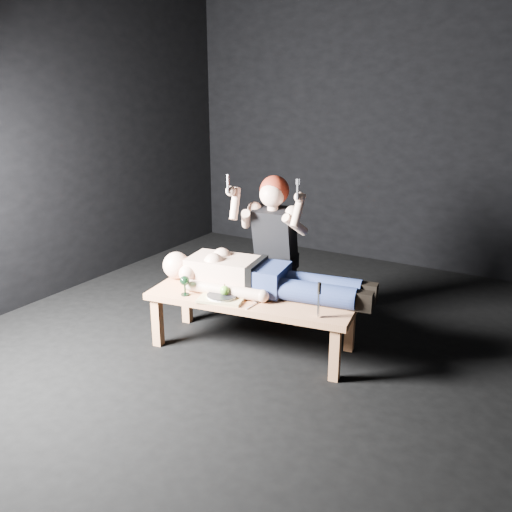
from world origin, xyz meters
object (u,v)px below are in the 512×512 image
object	(u,v)px
table	(253,321)
lying_man	(264,274)
kneeling_woman	(278,248)
goblet	(185,286)
serving_tray	(222,298)
carving_knife	(319,300)

from	to	relation	value
table	lying_man	size ratio (longest dim) A/B	0.92
kneeling_woman	goblet	distance (m)	0.92
kneeling_woman	serving_tray	xyz separation A→B (m)	(-0.07, -0.76, -0.21)
lying_man	serving_tray	bearing A→B (deg)	-130.52
lying_man	carving_knife	bearing A→B (deg)	-30.92
lying_man	serving_tray	size ratio (longest dim) A/B	5.19
table	kneeling_woman	bearing A→B (deg)	89.27
table	goblet	xyz separation A→B (m)	(-0.44, -0.27, 0.30)
lying_man	carving_knife	xyz separation A→B (m)	(0.57, -0.23, -0.01)
serving_tray	carving_knife	size ratio (longest dim) A/B	1.30
table	serving_tray	distance (m)	0.34
lying_man	kneeling_woman	world-z (taller)	kneeling_woman
table	lying_man	distance (m)	0.39
goblet	table	bearing A→B (deg)	31.38
table	kneeling_woman	distance (m)	0.72
lying_man	serving_tray	distance (m)	0.38
table	carving_knife	world-z (taller)	carving_knife
goblet	serving_tray	bearing A→B (deg)	13.89
table	serving_tray	size ratio (longest dim) A/B	4.75
table	goblet	bearing A→B (deg)	-157.46
kneeling_woman	goblet	size ratio (longest dim) A/B	8.58
lying_man	goblet	size ratio (longest dim) A/B	11.15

